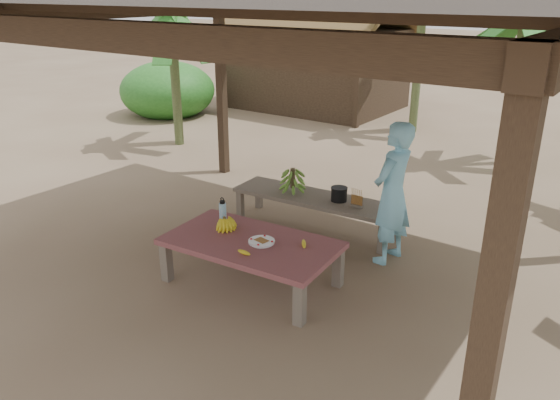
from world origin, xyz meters
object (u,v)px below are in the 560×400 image
Objects in this scene: bench at (315,200)px; woman at (392,194)px; work_table at (251,246)px; plate at (262,242)px; ripe_banana_bunch at (225,222)px; water_flask at (223,212)px; cooking_pot at (339,194)px.

woman reaches higher than bench.
plate reaches higher than work_table.
bench is 1.28m from woman.
water_flask reaches higher than ripe_banana_bunch.
woman reaches higher than water_flask.
water_flask is 1.49× the size of cooking_pot.
work_table is at bearing -86.22° from bench.
ripe_banana_bunch is 0.19m from water_flask.
ripe_banana_bunch is 1.90m from woman.
plate is (0.55, -0.06, -0.06)m from ripe_banana_bunch.
bench is (-0.22, 1.61, -0.04)m from work_table.
plate is at bearing -14.77° from water_flask.
cooking_pot is at bearing 65.57° from water_flask.
ripe_banana_bunch is 0.15× the size of woman.
ripe_banana_bunch reaches higher than plate.
ripe_banana_bunch is at bearing -101.57° from bench.
bench is 1.47m from water_flask.
cooking_pot is (0.11, 1.66, 0.10)m from work_table.
cooking_pot is (-0.02, 1.64, 0.02)m from plate.
water_flask reaches higher than bench.
water_flask is at bearing 165.23° from plate.
cooking_pot is 0.12× the size of woman.
ripe_banana_bunch is at bearing -108.55° from cooking_pot.
work_table reaches higher than bench.
woman reaches higher than cooking_pot.
woman is at bearing -19.60° from cooking_pot.
woman is at bearing -16.30° from bench.
plate is 0.92× the size of water_flask.
work_table is at bearing -19.43° from water_flask.
bench is at bearing 76.69° from water_flask.
work_table is 1.70m from woman.
work_table is 7.46× the size of ripe_banana_bunch.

